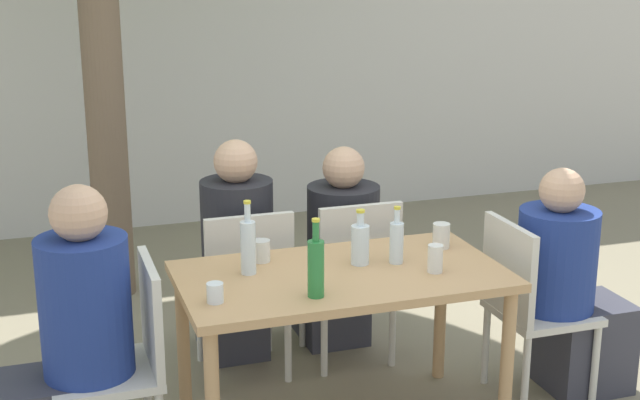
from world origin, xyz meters
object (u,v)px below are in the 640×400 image
drinking_glass_1 (441,236)px  person_seated_0 (68,349)px  green_bottle_2 (316,267)px  patio_chair_1 (527,300)px  drinking_glass_2 (215,293)px  patio_chair_2 (245,284)px  water_bottle_3 (360,243)px  person_seated_1 (569,293)px  drinking_glass_0 (435,259)px  water_bottle_1 (248,246)px  patio_chair_3 (352,272)px  dining_table_front (341,292)px  water_bottle_0 (397,241)px  person_seated_3 (337,257)px  drinking_glass_3 (261,251)px  patio_chair_0 (126,354)px  person_seated_2 (235,262)px

drinking_glass_1 → person_seated_0: bearing=-174.5°
green_bottle_2 → drinking_glass_1: green_bottle_2 is taller
patio_chair_1 → drinking_glass_2: patio_chair_1 is taller
patio_chair_2 → water_bottle_3: size_ratio=3.57×
person_seated_1 → green_bottle_2: bearing=99.7°
person_seated_1 → drinking_glass_2: size_ratio=14.11×
water_bottle_3 → drinking_glass_1: water_bottle_3 is taller
drinking_glass_0 → drinking_glass_2: 0.99m
water_bottle_1 → patio_chair_3: bearing=37.0°
dining_table_front → patio_chair_2: bearing=114.7°
dining_table_front → water_bottle_0: size_ratio=5.41×
person_seated_3 → drinking_glass_2: size_ratio=14.10×
person_seated_3 → drinking_glass_3: (-0.59, -0.61, 0.30)m
person_seated_3 → patio_chair_2: bearing=22.2°
patio_chair_0 → drinking_glass_0: size_ratio=7.30×
drinking_glass_0 → drinking_glass_3: size_ratio=1.24×
green_bottle_2 → person_seated_3: bearing=66.2°
patio_chair_0 → drinking_glass_1: (1.51, 0.17, 0.31)m
patio_chair_3 → water_bottle_3: bearing=72.7°
dining_table_front → person_seated_0: bearing=-180.0°
person_seated_2 → drinking_glass_1: bearing=141.0°
patio_chair_2 → drinking_glass_1: bearing=151.6°
patio_chair_0 → drinking_glass_3: size_ratio=9.05×
patio_chair_0 → water_bottle_1: 0.68m
patio_chair_2 → water_bottle_3: (0.40, -0.55, 0.35)m
person_seated_0 → water_bottle_1: 0.86m
patio_chair_3 → drinking_glass_0: (0.10, -0.75, 0.31)m
water_bottle_1 → water_bottle_3: water_bottle_1 is taller
drinking_glass_2 → drinking_glass_3: bearing=54.2°
patio_chair_0 → patio_chair_1: (1.90, 0.00, 0.00)m
patio_chair_2 → water_bottle_1: bearing=78.5°
drinking_glass_0 → drinking_glass_3: (-0.69, 0.38, -0.01)m
patio_chair_2 → water_bottle_1: 0.65m
patio_chair_1 → drinking_glass_0: patio_chair_1 is taller
drinking_glass_1 → person_seated_2: bearing=141.0°
patio_chair_2 → green_bottle_2: size_ratio=2.73×
person_seated_3 → person_seated_1: bearing=136.2°
person_seated_0 → green_bottle_2: 1.06m
person_seated_3 → green_bottle_2: (-0.48, -1.10, 0.38)m
patio_chair_3 → person_seated_2: bearing=-21.8°
water_bottle_1 → drinking_glass_0: water_bottle_1 is taller
dining_table_front → water_bottle_1: size_ratio=4.34×
patio_chair_0 → person_seated_0: person_seated_0 is taller
patio_chair_1 → water_bottle_0: bearing=86.9°
water_bottle_1 → drinking_glass_1: size_ratio=2.77×
patio_chair_1 → patio_chair_2: size_ratio=1.00×
patio_chair_0 → water_bottle_3: water_bottle_3 is taller
green_bottle_2 → drinking_glass_0: size_ratio=2.68×
person_seated_3 → drinking_glass_0: (0.10, -0.99, 0.31)m
dining_table_front → drinking_glass_3: (-0.30, 0.25, 0.14)m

